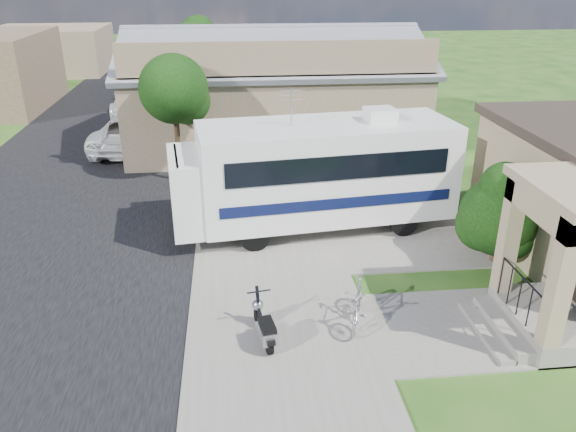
{
  "coord_description": "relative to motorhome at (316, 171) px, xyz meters",
  "views": [
    {
      "loc": [
        -1.86,
        -10.74,
        7.21
      ],
      "look_at": [
        -0.5,
        2.5,
        1.3
      ],
      "focal_mm": 35.0,
      "sensor_mm": 36.0,
      "label": 1
    }
  ],
  "objects": [
    {
      "name": "sidewalk_slab",
      "position": [
        -1.51,
        5.5,
        -1.76
      ],
      "size": [
        4.0,
        80.0,
        0.06
      ],
      "primitive_type": "cube",
      "color": "slate",
      "rests_on": "ground"
    },
    {
      "name": "distant_bldg_near",
      "position": [
        -15.51,
        29.5,
        -0.19
      ],
      "size": [
        8.0,
        7.0,
        3.2
      ],
      "primitive_type": "cube",
      "color": "brown",
      "rests_on": "ground"
    },
    {
      "name": "scooter",
      "position": [
        -1.87,
        -5.59,
        -1.35
      ],
      "size": [
        0.58,
        1.45,
        0.96
      ],
      "rotation": [
        0.0,
        0.0,
        0.17
      ],
      "color": "black",
      "rests_on": "ground"
    },
    {
      "name": "street_tree_a",
      "position": [
        -4.21,
        4.55,
        1.46
      ],
      "size": [
        2.44,
        2.4,
        4.58
      ],
      "color": "#322416",
      "rests_on": "ground"
    },
    {
      "name": "walk_slab",
      "position": [
        2.49,
        -5.5,
        -1.76
      ],
      "size": [
        4.0,
        3.0,
        0.05
      ],
      "primitive_type": "cube",
      "color": "slate",
      "rests_on": "ground"
    },
    {
      "name": "van",
      "position": [
        -7.2,
        15.47,
        -0.93
      ],
      "size": [
        2.46,
        5.97,
        1.73
      ],
      "primitive_type": "imported",
      "rotation": [
        0.0,
        0.0,
        -0.01
      ],
      "color": "white",
      "rests_on": "ground"
    },
    {
      "name": "street_slab",
      "position": [
        -8.01,
        5.5,
        -1.78
      ],
      "size": [
        9.0,
        80.0,
        0.02
      ],
      "primitive_type": "cube",
      "color": "black",
      "rests_on": "ground"
    },
    {
      "name": "pickup_truck",
      "position": [
        -6.49,
        8.87,
        -1.0
      ],
      "size": [
        3.48,
        6.01,
        1.57
      ],
      "primitive_type": "imported",
      "rotation": [
        0.0,
        0.0,
        2.98
      ],
      "color": "white",
      "rests_on": "ground"
    },
    {
      "name": "bicycle",
      "position": [
        0.17,
        -5.13,
        -1.28
      ],
      "size": [
        0.98,
        1.76,
        1.02
      ],
      "primitive_type": "imported",
      "rotation": [
        0.0,
        0.0,
        -0.31
      ],
      "color": "#99989F",
      "rests_on": "ground"
    },
    {
      "name": "warehouse",
      "position": [
        -0.51,
        9.46,
        0.2
      ],
      "size": [
        12.5,
        8.4,
        5.04
      ],
      "color": "brown",
      "rests_on": "ground"
    },
    {
      "name": "shrub",
      "position": [
        4.47,
        -2.59,
        -0.36
      ],
      "size": [
        2.27,
        2.17,
        2.79
      ],
      "color": "#322416",
      "rests_on": "ground"
    },
    {
      "name": "street_tree_c",
      "position": [
        -4.21,
        23.55,
        1.32
      ],
      "size": [
        2.44,
        2.4,
        4.42
      ],
      "color": "#322416",
      "rests_on": "ground"
    },
    {
      "name": "street_tree_b",
      "position": [
        -4.21,
        14.55,
        1.6
      ],
      "size": [
        2.44,
        2.4,
        4.73
      ],
      "color": "#322416",
      "rests_on": "ground"
    },
    {
      "name": "driveway_slab",
      "position": [
        0.99,
        -0.0,
        -1.76
      ],
      "size": [
        7.0,
        6.0,
        0.05
      ],
      "primitive_type": "cube",
      "color": "slate",
      "rests_on": "ground"
    },
    {
      "name": "ground",
      "position": [
        -0.51,
        -4.5,
        -1.79
      ],
      "size": [
        120.0,
        120.0,
        0.0
      ],
      "primitive_type": "plane",
      "color": "#1A4312"
    },
    {
      "name": "motorhome",
      "position": [
        0.0,
        0.0,
        0.0
      ],
      "size": [
        8.37,
        3.48,
        4.17
      ],
      "rotation": [
        0.0,
        0.0,
        0.12
      ],
      "color": "white",
      "rests_on": "ground"
    },
    {
      "name": "garden_hose",
      "position": [
        3.15,
        -5.0,
        -1.71
      ],
      "size": [
        0.35,
        0.35,
        0.16
      ],
      "primitive_type": "cylinder",
      "color": "#125B12",
      "rests_on": "ground"
    }
  ]
}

